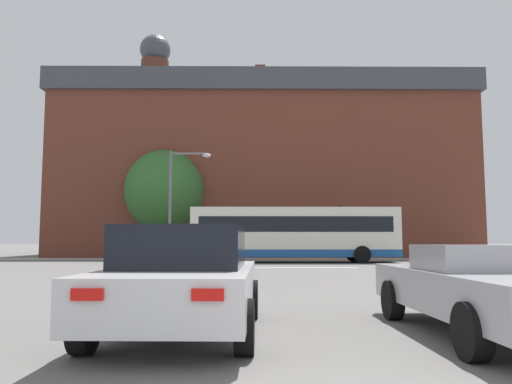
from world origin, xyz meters
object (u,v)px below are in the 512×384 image
at_px(car_saloon_left, 184,279).
at_px(bus_crossing_lead, 294,233).
at_px(pedestrian_waiting, 348,244).
at_px(car_roadster_right, 486,288).
at_px(traffic_light_far_right, 341,223).
at_px(street_lamp_junction, 178,193).
at_px(traffic_light_far_left, 192,223).

distance_m(car_saloon_left, bus_crossing_lead, 23.16).
bearing_deg(pedestrian_waiting, car_roadster_right, -172.13).
bearing_deg(car_saloon_left, car_roadster_right, -1.30).
height_order(car_roadster_right, traffic_light_far_right, traffic_light_far_right).
bearing_deg(street_lamp_junction, car_roadster_right, -71.01).
distance_m(traffic_light_far_left, street_lamp_junction, 6.40).
distance_m(car_roadster_right, pedestrian_waiting, 29.66).
relative_size(car_saloon_left, car_roadster_right, 0.94).
distance_m(street_lamp_junction, pedestrian_waiting, 13.97).
relative_size(traffic_light_far_right, pedestrian_waiting, 2.16).
relative_size(traffic_light_far_right, street_lamp_junction, 0.58).
bearing_deg(bus_crossing_lead, car_roadster_right, -178.32).
bearing_deg(traffic_light_far_left, bus_crossing_lead, -36.30).
bearing_deg(street_lamp_junction, traffic_light_far_left, 88.96).
distance_m(car_saloon_left, traffic_light_far_right, 29.20).
height_order(bus_crossing_lead, street_lamp_junction, street_lamp_junction).
xyz_separation_m(car_roadster_right, traffic_light_far_right, (3.11, 28.43, 1.91)).
relative_size(traffic_light_far_left, traffic_light_far_right, 0.99).
bearing_deg(car_roadster_right, bus_crossing_lead, 90.72).
distance_m(car_saloon_left, street_lamp_junction, 22.08).
distance_m(car_saloon_left, car_roadster_right, 4.21).
bearing_deg(bus_crossing_lead, car_saloon_left, 171.23).
height_order(traffic_light_far_left, street_lamp_junction, street_lamp_junction).
xyz_separation_m(car_roadster_right, pedestrian_waiting, (3.80, 29.42, 0.38)).
distance_m(car_saloon_left, pedestrian_waiting, 30.28).
bearing_deg(car_saloon_left, traffic_light_far_left, 98.10).
relative_size(car_saloon_left, pedestrian_waiting, 2.56).
relative_size(car_roadster_right, street_lamp_junction, 0.72).
height_order(car_saloon_left, street_lamp_junction, street_lamp_junction).
distance_m(bus_crossing_lead, street_lamp_junction, 7.32).
bearing_deg(pedestrian_waiting, car_saloon_left, 179.91).
xyz_separation_m(car_roadster_right, traffic_light_far_left, (-7.39, 28.01, 1.88)).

